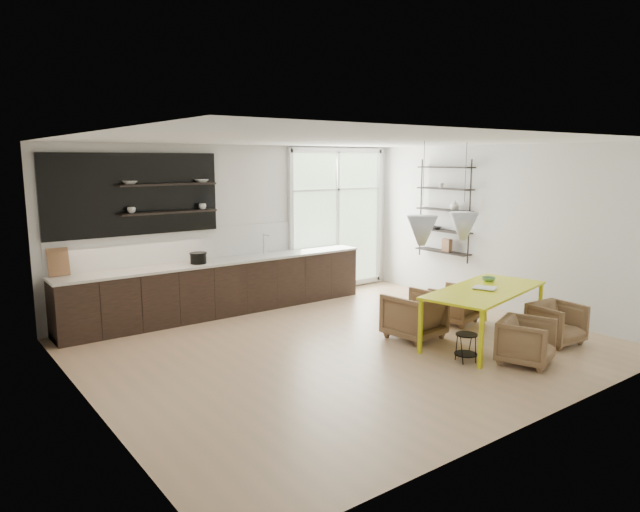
{
  "coord_description": "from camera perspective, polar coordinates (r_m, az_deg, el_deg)",
  "views": [
    {
      "loc": [
        -4.99,
        -6.06,
        2.65
      ],
      "look_at": [
        -0.03,
        0.6,
        1.24
      ],
      "focal_mm": 32.0,
      "sensor_mm": 36.0,
      "label": 1
    }
  ],
  "objects": [
    {
      "name": "armchair_front_right",
      "position": [
        9.0,
        22.57,
        -6.25
      ],
      "size": [
        0.68,
        0.7,
        0.6
      ],
      "primitive_type": "imported",
      "rotation": [
        0.0,
        0.0,
        -0.07
      ],
      "color": "brown",
      "rests_on": "ground"
    },
    {
      "name": "kitchen_run",
      "position": [
        9.96,
        -10.28,
        -2.39
      ],
      "size": [
        5.54,
        0.69,
        2.75
      ],
      "color": "black",
      "rests_on": "ground"
    },
    {
      "name": "armchair_front_left",
      "position": [
        7.99,
        19.91,
        -8.04
      ],
      "size": [
        0.83,
        0.84,
        0.6
      ],
      "primitive_type": "imported",
      "rotation": [
        0.0,
        0.0,
        0.36
      ],
      "color": "brown",
      "rests_on": "ground"
    },
    {
      "name": "room",
      "position": [
        9.15,
        1.22,
        2.19
      ],
      "size": [
        7.02,
        6.01,
        2.91
      ],
      "color": "tan",
      "rests_on": "ground"
    },
    {
      "name": "dining_table",
      "position": [
        8.61,
        16.17,
        -3.53
      ],
      "size": [
        2.35,
        1.44,
        0.8
      ],
      "rotation": [
        0.0,
        0.0,
        0.22
      ],
      "color": "#D2D70C",
      "rests_on": "ground"
    },
    {
      "name": "right_shelving",
      "position": [
        11.1,
        12.41,
        4.27
      ],
      "size": [
        0.26,
        1.22,
        1.9
      ],
      "color": "black",
      "rests_on": "ground"
    },
    {
      "name": "armchair_back_left",
      "position": [
        8.67,
        9.37,
        -5.87
      ],
      "size": [
        0.82,
        0.84,
        0.7
      ],
      "primitive_type": "imported",
      "rotation": [
        0.0,
        0.0,
        3.25
      ],
      "color": "brown",
      "rests_on": "ground"
    },
    {
      "name": "table_bowl",
      "position": [
        9.14,
        16.51,
        -2.24
      ],
      "size": [
        0.23,
        0.23,
        0.06
      ],
      "primitive_type": "imported",
      "rotation": [
        0.0,
        0.0,
        0.15
      ],
      "color": "#548859",
      "rests_on": "dining_table"
    },
    {
      "name": "table_book",
      "position": [
        8.46,
        15.97,
        -3.26
      ],
      "size": [
        0.34,
        0.39,
        0.03
      ],
      "primitive_type": "imported",
      "rotation": [
        0.0,
        0.0,
        0.42
      ],
      "color": "white",
      "rests_on": "dining_table"
    },
    {
      "name": "wire_stool",
      "position": [
        7.85,
        14.41,
        -8.5
      ],
      "size": [
        0.3,
        0.3,
        0.38
      ],
      "rotation": [
        0.0,
        0.0,
        0.28
      ],
      "color": "black",
      "rests_on": "ground"
    },
    {
      "name": "armchair_back_right",
      "position": [
        9.61,
        13.26,
        -4.74
      ],
      "size": [
        0.78,
        0.8,
        0.61
      ],
      "primitive_type": "imported",
      "rotation": [
        0.0,
        0.0,
        3.38
      ],
      "color": "brown",
      "rests_on": "ground"
    }
  ]
}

